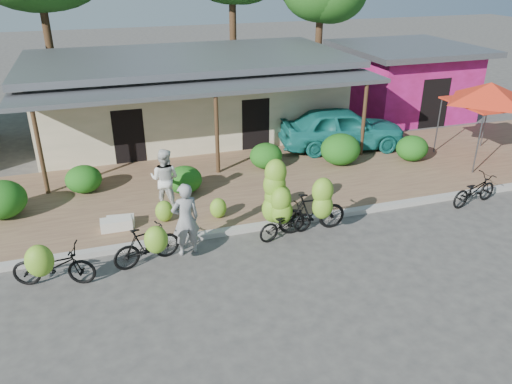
% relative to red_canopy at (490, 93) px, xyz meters
% --- Properties ---
extents(ground, '(100.00, 100.00, 0.00)m').
position_rel_red_canopy_xyz_m(ground, '(-9.57, -4.41, -2.61)').
color(ground, '#423F3D').
rests_on(ground, ground).
extents(sidewalk, '(60.00, 6.00, 0.12)m').
position_rel_red_canopy_xyz_m(sidewalk, '(-9.57, 0.59, -2.55)').
color(sidewalk, '#92734F').
rests_on(sidewalk, ground).
extents(curb, '(60.00, 0.25, 0.15)m').
position_rel_red_canopy_xyz_m(curb, '(-9.57, -2.41, -2.54)').
color(curb, '#A8A399').
rests_on(curb, ground).
extents(shop_main, '(13.00, 8.50, 3.35)m').
position_rel_red_canopy_xyz_m(shop_main, '(-9.57, 6.52, -0.89)').
color(shop_main, beige).
rests_on(shop_main, ground).
extents(shop_pink, '(6.00, 6.00, 3.25)m').
position_rel_red_canopy_xyz_m(shop_pink, '(0.93, 6.58, -0.94)').
color(shop_pink, '#CF1F8A').
rests_on(shop_pink, ground).
extents(hedge_0, '(1.43, 1.28, 1.11)m').
position_rel_red_canopy_xyz_m(hedge_0, '(-16.28, 0.34, -1.94)').
color(hedge_0, '#135313').
rests_on(hedge_0, sidewalk).
extents(hedge_1, '(1.13, 1.02, 0.89)m').
position_rel_red_canopy_xyz_m(hedge_1, '(-14.03, 1.42, -2.05)').
color(hedge_1, '#135313').
rests_on(hedge_1, sidewalk).
extents(hedge_2, '(1.13, 1.02, 0.88)m').
position_rel_red_canopy_xyz_m(hedge_2, '(-10.99, 0.38, -2.05)').
color(hedge_2, '#135313').
rests_on(hedge_2, sidewalk).
extents(hedge_3, '(1.17, 1.05, 0.91)m').
position_rel_red_canopy_xyz_m(hedge_3, '(-7.84, 1.56, -2.04)').
color(hedge_3, '#135313').
rests_on(hedge_3, sidewalk).
extents(hedge_4, '(1.45, 1.31, 1.13)m').
position_rel_red_canopy_xyz_m(hedge_4, '(-5.17, 1.08, -1.92)').
color(hedge_4, '#135313').
rests_on(hedge_4, sidewalk).
extents(hedge_5, '(1.19, 1.07, 0.93)m').
position_rel_red_canopy_xyz_m(hedge_5, '(-2.47, 0.61, -2.03)').
color(hedge_5, '#135313').
rests_on(hedge_5, sidewalk).
extents(red_canopy, '(3.50, 3.50, 2.86)m').
position_rel_red_canopy_xyz_m(red_canopy, '(0.00, 0.00, 0.00)').
color(red_canopy, '#59595E').
rests_on(red_canopy, sidewalk).
extents(bike_far_left, '(2.01, 1.45, 1.43)m').
position_rel_red_canopy_xyz_m(bike_far_left, '(-14.77, -3.54, -2.03)').
color(bike_far_left, black).
rests_on(bike_far_left, ground).
extents(bike_left, '(1.80, 1.33, 1.34)m').
position_rel_red_canopy_xyz_m(bike_left, '(-12.56, -3.31, -2.01)').
color(bike_left, black).
rests_on(bike_left, ground).
extents(bike_center, '(1.76, 1.31, 2.09)m').
position_rel_red_canopy_xyz_m(bike_center, '(-8.93, -2.76, -1.77)').
color(bike_center, black).
rests_on(bike_center, ground).
extents(bike_right, '(1.96, 1.19, 1.86)m').
position_rel_red_canopy_xyz_m(bike_right, '(-8.05, -3.10, -1.86)').
color(bike_right, black).
rests_on(bike_right, ground).
extents(bike_far_right, '(1.89, 0.98, 0.94)m').
position_rel_red_canopy_xyz_m(bike_far_right, '(-2.62, -2.95, -2.14)').
color(bike_far_right, black).
rests_on(bike_far_right, ground).
extents(loose_banana_a, '(0.51, 0.43, 0.63)m').
position_rel_red_canopy_xyz_m(loose_banana_a, '(-11.89, -1.35, -2.17)').
color(loose_banana_a, '#72B42D').
rests_on(loose_banana_a, sidewalk).
extents(loose_banana_b, '(0.48, 0.41, 0.61)m').
position_rel_red_canopy_xyz_m(loose_banana_b, '(-10.38, -1.61, -2.19)').
color(loose_banana_b, '#72B42D').
rests_on(loose_banana_b, sidewalk).
extents(loose_banana_c, '(0.47, 0.40, 0.59)m').
position_rel_red_canopy_xyz_m(loose_banana_c, '(-8.29, -1.34, -2.20)').
color(loose_banana_c, '#72B42D').
rests_on(loose_banana_c, sidewalk).
extents(sack_near, '(0.85, 0.41, 0.30)m').
position_rel_red_canopy_xyz_m(sack_near, '(-13.23, -1.40, -2.34)').
color(sack_near, silver).
rests_on(sack_near, sidewalk).
extents(sack_far, '(0.79, 0.47, 0.28)m').
position_rel_red_canopy_xyz_m(sack_far, '(-13.11, -1.27, -2.35)').
color(sack_far, silver).
rests_on(sack_far, sidewalk).
extents(vendor, '(0.77, 0.56, 1.96)m').
position_rel_red_canopy_xyz_m(vendor, '(-11.57, -3.04, -1.63)').
color(vendor, gray).
rests_on(vendor, ground).
extents(bystander, '(1.13, 1.06, 1.85)m').
position_rel_red_canopy_xyz_m(bystander, '(-11.69, -0.47, -1.57)').
color(bystander, silver).
rests_on(bystander, sidewalk).
extents(teal_van, '(5.06, 2.64, 1.64)m').
position_rel_red_canopy_xyz_m(teal_van, '(-4.35, 2.59, -1.67)').
color(teal_van, '#1A7771').
rests_on(teal_van, sidewalk).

